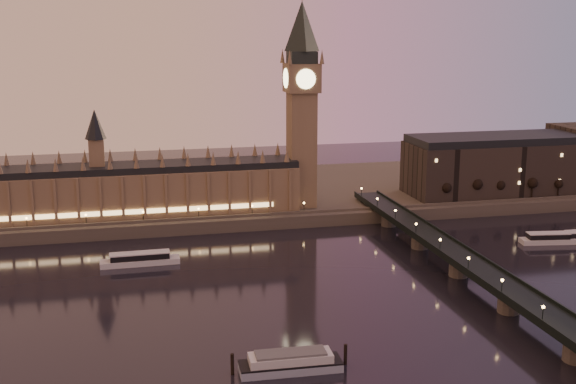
% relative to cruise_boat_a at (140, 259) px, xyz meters
% --- Properties ---
extents(ground, '(700.00, 700.00, 0.00)m').
position_rel_cruise_boat_a_xyz_m(ground, '(29.18, -61.65, -2.26)').
color(ground, black).
rests_on(ground, ground).
extents(far_embankment, '(560.00, 130.00, 6.00)m').
position_rel_cruise_boat_a_xyz_m(far_embankment, '(59.18, 103.35, 0.74)').
color(far_embankment, '#423D35').
rests_on(far_embankment, ground).
extents(palace_of_westminster, '(180.00, 26.62, 52.00)m').
position_rel_cruise_boat_a_xyz_m(palace_of_westminster, '(-10.95, 59.34, 19.45)').
color(palace_of_westminster, brown).
rests_on(palace_of_westminster, ground).
extents(big_ben, '(17.68, 17.68, 104.00)m').
position_rel_cruise_boat_a_xyz_m(big_ben, '(83.17, 59.34, 61.69)').
color(big_ben, brown).
rests_on(big_ben, ground).
extents(westminster_bridge, '(13.20, 260.00, 15.30)m').
position_rel_cruise_boat_a_xyz_m(westminster_bridge, '(120.79, -61.65, 3.26)').
color(westminster_bridge, black).
rests_on(westminster_bridge, ground).
extents(city_block, '(155.00, 45.00, 34.00)m').
position_rel_cruise_boat_a_xyz_m(city_block, '(224.12, 69.28, 19.98)').
color(city_block, black).
rests_on(city_block, ground).
extents(bare_tree_0, '(5.17, 5.17, 10.51)m').
position_rel_cruise_boat_a_xyz_m(bare_tree_0, '(158.66, 47.35, 11.56)').
color(bare_tree_0, black).
rests_on(bare_tree_0, ground).
extents(bare_tree_1, '(5.17, 5.17, 10.51)m').
position_rel_cruise_boat_a_xyz_m(bare_tree_1, '(174.39, 47.35, 11.56)').
color(bare_tree_1, black).
rests_on(bare_tree_1, ground).
extents(bare_tree_2, '(5.17, 5.17, 10.51)m').
position_rel_cruise_boat_a_xyz_m(bare_tree_2, '(190.12, 47.35, 11.56)').
color(bare_tree_2, black).
rests_on(bare_tree_2, ground).
extents(bare_tree_3, '(5.17, 5.17, 10.51)m').
position_rel_cruise_boat_a_xyz_m(bare_tree_3, '(205.85, 47.35, 11.56)').
color(bare_tree_3, black).
rests_on(bare_tree_3, ground).
extents(bare_tree_4, '(5.17, 5.17, 10.51)m').
position_rel_cruise_boat_a_xyz_m(bare_tree_4, '(221.58, 47.35, 11.56)').
color(bare_tree_4, black).
rests_on(bare_tree_4, ground).
extents(cruise_boat_a, '(32.18, 7.39, 5.13)m').
position_rel_cruise_boat_a_xyz_m(cruise_boat_a, '(0.00, 0.00, 0.00)').
color(cruise_boat_a, silver).
rests_on(cruise_boat_a, ground).
extents(cruise_boat_c, '(25.55, 10.33, 4.97)m').
position_rel_cruise_boat_a_xyz_m(cruise_boat_c, '(180.52, -10.83, -0.07)').
color(cruise_boat_c, silver).
rests_on(cruise_boat_c, ground).
extents(moored_barge, '(33.69, 9.29, 6.18)m').
position_rel_cruise_boat_a_xyz_m(moored_barge, '(38.68, -105.98, 0.35)').
color(moored_barge, '#94A3BC').
rests_on(moored_barge, ground).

